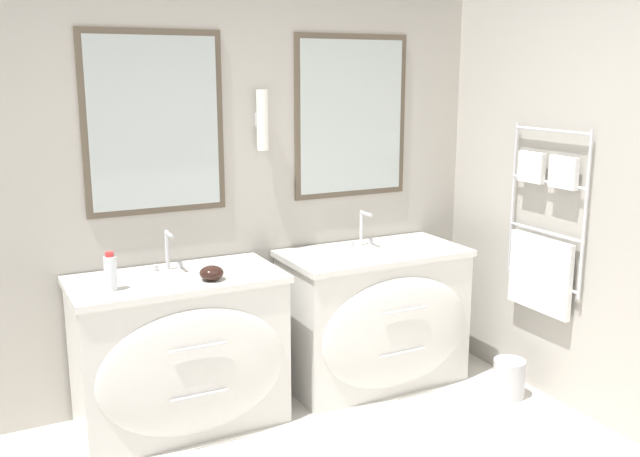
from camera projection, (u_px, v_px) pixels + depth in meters
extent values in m
cube|color=#B2ADA3|center=(206.00, 183.00, 4.17)|extent=(5.19, 0.06, 2.60)
cube|color=brown|center=(154.00, 123.00, 3.93)|extent=(0.79, 0.02, 1.01)
cube|color=#B2BCBA|center=(155.00, 123.00, 3.92)|extent=(0.72, 0.01, 0.94)
cube|color=brown|center=(351.00, 117.00, 4.48)|extent=(0.79, 0.02, 1.01)
cube|color=#B2BCBA|center=(352.00, 117.00, 4.47)|extent=(0.72, 0.01, 0.94)
cylinder|color=white|center=(262.00, 120.00, 4.16)|extent=(0.07, 0.07, 0.35)
cube|color=silver|center=(260.00, 120.00, 4.20)|extent=(0.05, 0.02, 0.08)
cube|color=#B2ADA3|center=(581.00, 188.00, 4.00)|extent=(0.06, 3.99, 2.60)
cylinder|color=silver|center=(585.00, 216.00, 3.91)|extent=(0.02, 0.02, 0.95)
cylinder|color=silver|center=(513.00, 200.00, 4.41)|extent=(0.02, 0.02, 0.95)
cylinder|color=silver|center=(552.00, 131.00, 4.06)|extent=(0.02, 0.57, 0.02)
cylinder|color=silver|center=(548.00, 182.00, 4.13)|extent=(0.02, 0.57, 0.02)
cylinder|color=silver|center=(545.00, 232.00, 4.19)|extent=(0.02, 0.57, 0.02)
cylinder|color=silver|center=(542.00, 280.00, 4.26)|extent=(0.02, 0.57, 0.02)
cube|color=white|center=(540.00, 274.00, 4.24)|extent=(0.04, 0.48, 0.45)
cube|color=white|center=(564.00, 172.00, 3.99)|extent=(0.04, 0.20, 0.18)
cube|color=white|center=(531.00, 167.00, 4.21)|extent=(0.04, 0.20, 0.18)
cube|color=silver|center=(179.00, 354.00, 3.94)|extent=(1.10, 0.56, 0.82)
ellipsoid|color=silver|center=(195.00, 372.00, 3.70)|extent=(1.01, 0.12, 0.69)
cube|color=silver|center=(176.00, 280.00, 3.85)|extent=(1.14, 0.59, 0.04)
ellipsoid|color=white|center=(178.00, 286.00, 3.83)|extent=(0.33, 0.29, 0.10)
cylinder|color=silver|center=(198.00, 347.00, 3.60)|extent=(0.30, 0.01, 0.01)
cylinder|color=silver|center=(199.00, 395.00, 3.66)|extent=(0.30, 0.01, 0.01)
cube|color=silver|center=(373.00, 319.00, 4.50)|extent=(1.10, 0.56, 0.82)
ellipsoid|color=silver|center=(397.00, 333.00, 4.25)|extent=(1.01, 0.12, 0.69)
cube|color=silver|center=(374.00, 253.00, 4.40)|extent=(1.14, 0.59, 0.04)
ellipsoid|color=white|center=(376.00, 259.00, 4.39)|extent=(0.33, 0.29, 0.10)
cylinder|color=silver|center=(404.00, 310.00, 4.15)|extent=(0.30, 0.01, 0.01)
cylinder|color=silver|center=(403.00, 353.00, 4.21)|extent=(0.30, 0.01, 0.01)
cylinder|color=silver|center=(167.00, 250.00, 3.95)|extent=(0.02, 0.02, 0.22)
cylinder|color=silver|center=(169.00, 235.00, 3.88)|extent=(0.02, 0.12, 0.02)
cylinder|color=silver|center=(155.00, 268.00, 3.94)|extent=(0.03, 0.03, 0.04)
cylinder|color=silver|center=(180.00, 265.00, 4.00)|extent=(0.03, 0.03, 0.04)
cylinder|color=silver|center=(361.00, 228.00, 4.51)|extent=(0.02, 0.02, 0.22)
cylinder|color=silver|center=(367.00, 214.00, 4.43)|extent=(0.02, 0.12, 0.02)
cylinder|color=silver|center=(352.00, 243.00, 4.50)|extent=(0.03, 0.03, 0.04)
cylinder|color=silver|center=(371.00, 241.00, 4.56)|extent=(0.03, 0.03, 0.04)
cylinder|color=silver|center=(111.00, 273.00, 3.58)|extent=(0.06, 0.06, 0.18)
cylinder|color=red|center=(109.00, 254.00, 3.56)|extent=(0.04, 0.04, 0.02)
ellipsoid|color=black|center=(212.00, 273.00, 3.77)|extent=(0.13, 0.13, 0.08)
cylinder|color=#B7B7BC|center=(509.00, 378.00, 4.32)|extent=(0.19, 0.19, 0.24)
torus|color=#B7B7BC|center=(510.00, 361.00, 4.29)|extent=(0.19, 0.19, 0.01)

